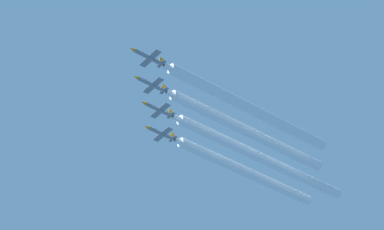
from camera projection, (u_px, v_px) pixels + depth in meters
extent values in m
cylinder|color=slate|center=(149.00, 58.00, 238.22)|extent=(1.18, 10.23, 1.18)
cone|color=orange|center=(132.00, 49.00, 235.36)|extent=(1.13, 1.72, 1.13)
ellipsoid|color=#0C263F|center=(143.00, 53.00, 237.46)|extent=(0.65, 2.37, 0.53)
cube|color=slate|center=(150.00, 58.00, 238.41)|extent=(8.62, 2.05, 0.13)
cube|color=slate|center=(162.00, 64.00, 240.43)|extent=(3.66, 1.18, 0.13)
cube|color=orange|center=(161.00, 60.00, 241.33)|extent=(0.11, 1.40, 1.83)
cylinder|color=black|center=(164.00, 65.00, 240.79)|extent=(0.89, 0.65, 0.89)
cylinder|color=slate|center=(152.00, 85.00, 246.51)|extent=(1.18, 10.23, 1.18)
cone|color=orange|center=(136.00, 77.00, 243.66)|extent=(1.13, 1.72, 1.13)
ellipsoid|color=#0C263F|center=(146.00, 81.00, 245.75)|extent=(0.65, 2.37, 0.53)
cube|color=slate|center=(153.00, 86.00, 246.70)|extent=(8.62, 2.05, 0.13)
cube|color=slate|center=(164.00, 91.00, 248.73)|extent=(3.66, 1.18, 0.13)
cube|color=orange|center=(164.00, 87.00, 249.63)|extent=(0.11, 1.40, 1.83)
cylinder|color=black|center=(166.00, 92.00, 249.08)|extent=(0.89, 0.65, 0.89)
cylinder|color=slate|center=(159.00, 110.00, 254.96)|extent=(1.18, 10.23, 1.18)
cone|color=orange|center=(144.00, 103.00, 252.10)|extent=(1.13, 1.72, 1.13)
ellipsoid|color=#0C263F|center=(153.00, 106.00, 254.19)|extent=(0.65, 2.37, 0.53)
cube|color=slate|center=(160.00, 111.00, 255.14)|extent=(8.62, 2.05, 0.13)
cube|color=slate|center=(171.00, 115.00, 257.17)|extent=(3.66, 1.18, 0.13)
cube|color=orange|center=(171.00, 112.00, 258.07)|extent=(0.11, 1.40, 1.83)
cylinder|color=black|center=(173.00, 116.00, 257.53)|extent=(0.89, 0.65, 0.89)
cylinder|color=slate|center=(161.00, 134.00, 262.62)|extent=(1.18, 10.23, 1.18)
cone|color=orange|center=(147.00, 127.00, 259.77)|extent=(1.13, 1.72, 1.13)
ellipsoid|color=#0C263F|center=(156.00, 130.00, 261.86)|extent=(0.65, 2.37, 0.53)
cube|color=slate|center=(163.00, 134.00, 262.81)|extent=(8.62, 2.05, 0.13)
cube|color=slate|center=(173.00, 139.00, 264.84)|extent=(3.66, 1.18, 0.13)
cube|color=orange|center=(173.00, 135.00, 265.73)|extent=(0.11, 1.40, 1.83)
cylinder|color=black|center=(175.00, 140.00, 265.19)|extent=(0.89, 0.65, 0.89)
cylinder|color=white|center=(235.00, 101.00, 254.18)|extent=(1.84, 56.03, 1.84)
cylinder|color=white|center=(251.00, 109.00, 257.39)|extent=(3.50, 64.43, 3.50)
cylinder|color=white|center=(234.00, 125.00, 262.35)|extent=(1.84, 55.52, 1.84)
cylinder|color=white|center=(250.00, 133.00, 265.53)|extent=(3.50, 63.84, 3.50)
cylinder|color=white|center=(247.00, 151.00, 272.61)|extent=(1.84, 63.12, 1.84)
cylinder|color=white|center=(264.00, 159.00, 276.23)|extent=(3.50, 72.59, 3.50)
cylinder|color=white|center=(234.00, 167.00, 277.43)|extent=(1.84, 51.22, 1.84)
cylinder|color=white|center=(247.00, 173.00, 280.37)|extent=(3.50, 58.90, 3.50)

